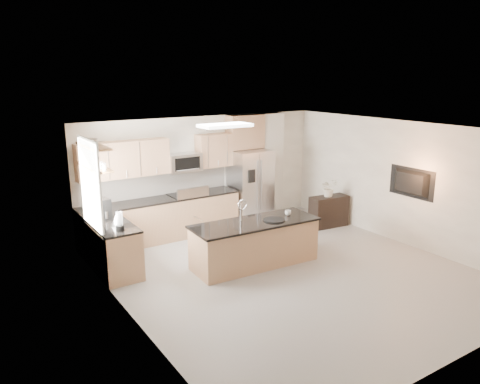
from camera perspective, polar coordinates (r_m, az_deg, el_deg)
floor at (r=8.71m, az=6.15°, el=-9.74°), size 6.50×6.50×0.00m
ceiling at (r=8.02m, az=6.64°, el=7.50°), size 6.00×6.50×0.02m
wall_back at (r=10.90m, az=-4.48°, el=2.39°), size 6.00×0.02×2.60m
wall_front at (r=6.26m, az=25.76°, el=-8.09°), size 6.00×0.02×2.60m
wall_left at (r=6.85m, az=-13.52°, el=-5.14°), size 0.02×6.50×2.60m
wall_right at (r=10.39m, az=19.31°, el=1.03°), size 0.02×6.50×2.60m
back_counter at (r=10.31m, az=-9.53°, el=-3.21°), size 3.55×0.66×1.44m
left_counter at (r=8.89m, az=-15.31°, el=-6.49°), size 0.66×1.50×0.92m
range at (r=10.56m, az=-6.40°, el=-2.69°), size 0.76×0.64×1.14m
upper_cabinets at (r=10.11m, az=-10.60°, el=4.29°), size 3.50×0.33×0.75m
microwave at (r=10.39m, az=-6.88°, el=3.60°), size 0.76×0.40×0.40m
refrigerator at (r=11.22m, az=1.23°, el=0.62°), size 0.92×0.78×1.78m
partition_column at (r=11.74m, az=3.70°, el=3.25°), size 0.60×0.30×2.60m
window at (r=8.47m, az=-17.77°, el=0.74°), size 0.04×1.15×1.65m
shelf_lower at (r=8.53m, az=-17.28°, el=2.94°), size 0.30×1.20×0.04m
shelf_upper at (r=8.47m, az=-17.47°, el=5.39°), size 0.30×1.20×0.04m
ceiling_fixture at (r=9.10m, az=-1.83°, el=8.11°), size 1.00×0.50×0.06m
island at (r=8.87m, az=1.80°, el=-6.23°), size 2.48×1.00×1.27m
credenza at (r=11.27m, az=10.76°, el=-2.32°), size 0.95×0.47×0.73m
cup at (r=9.16m, az=5.87°, el=-2.54°), size 0.15×0.15×0.10m
platter at (r=8.83m, az=4.17°, el=-3.41°), size 0.48×0.48×0.02m
blender at (r=8.22m, az=-14.46°, el=-3.65°), size 0.15×0.15×0.34m
kettle at (r=8.51m, az=-14.76°, el=-3.25°), size 0.22×0.22×0.27m
coffee_maker at (r=8.95m, az=-16.28°, el=-2.06°), size 0.25×0.28×0.39m
bowl at (r=8.73m, az=-18.01°, el=6.03°), size 0.44×0.44×0.10m
flower_vase at (r=11.08m, az=10.81°, el=1.08°), size 0.64×0.58×0.65m
television at (r=10.19m, az=19.90°, el=1.03°), size 0.14×1.08×0.62m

